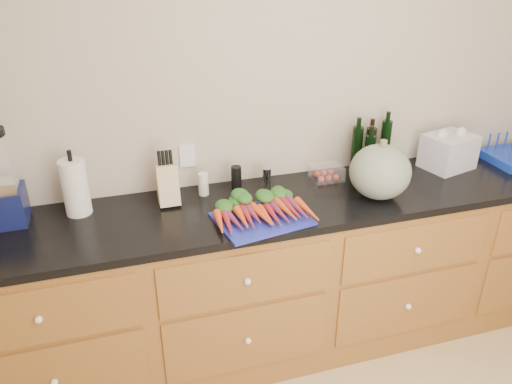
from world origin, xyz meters
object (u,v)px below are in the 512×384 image
object	(u,v)px
knife_block	(168,184)
squash	(380,172)
cutting_board	(262,219)
carrots	(260,210)
tomato_box	(327,173)
paper_towel	(75,187)

from	to	relation	value
knife_block	squash	bearing A→B (deg)	-12.98
cutting_board	carrots	distance (m)	0.05
tomato_box	paper_towel	bearing A→B (deg)	-179.56
knife_block	cutting_board	bearing A→B (deg)	-37.06
cutting_board	tomato_box	world-z (taller)	tomato_box
squash	cutting_board	bearing A→B (deg)	-174.69
paper_towel	knife_block	world-z (taller)	paper_towel
carrots	paper_towel	bearing A→B (deg)	161.04
cutting_board	paper_towel	world-z (taller)	paper_towel
carrots	tomato_box	xyz separation A→B (m)	(0.48, 0.29, 0.00)
cutting_board	carrots	bearing A→B (deg)	90.00
paper_towel	knife_block	size ratio (longest dim) A/B	1.34
cutting_board	tomato_box	bearing A→B (deg)	34.64
squash	knife_block	distance (m)	1.07
carrots	paper_towel	size ratio (longest dim) A/B	1.65
tomato_box	carrots	bearing A→B (deg)	-148.32
carrots	cutting_board	bearing A→B (deg)	-90.00
tomato_box	squash	bearing A→B (deg)	-58.27
cutting_board	squash	distance (m)	0.66
squash	tomato_box	xyz separation A→B (m)	(-0.17, 0.27, -0.10)
carrots	squash	bearing A→B (deg)	2.19
knife_block	tomato_box	size ratio (longest dim) A/B	1.24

